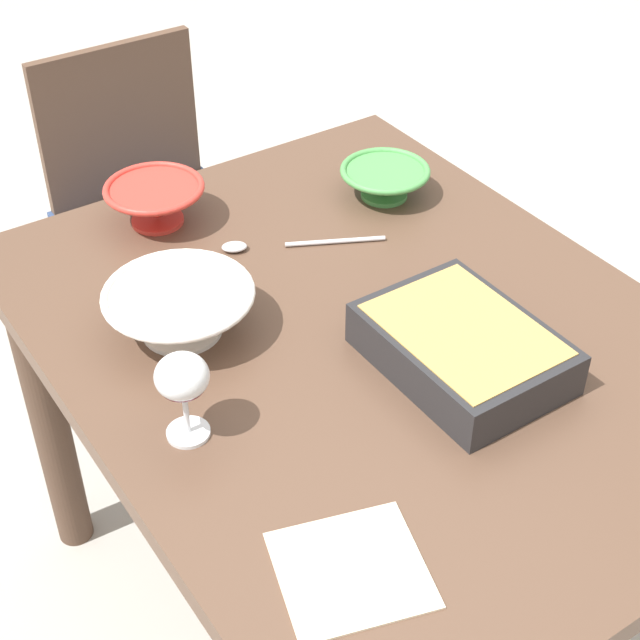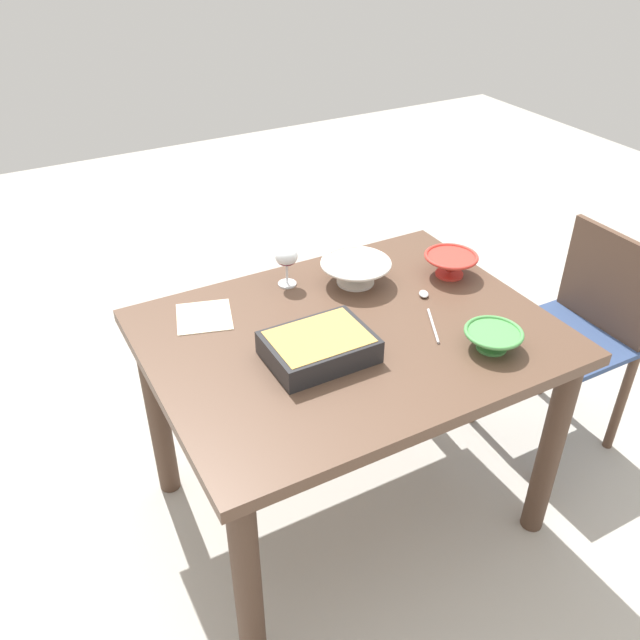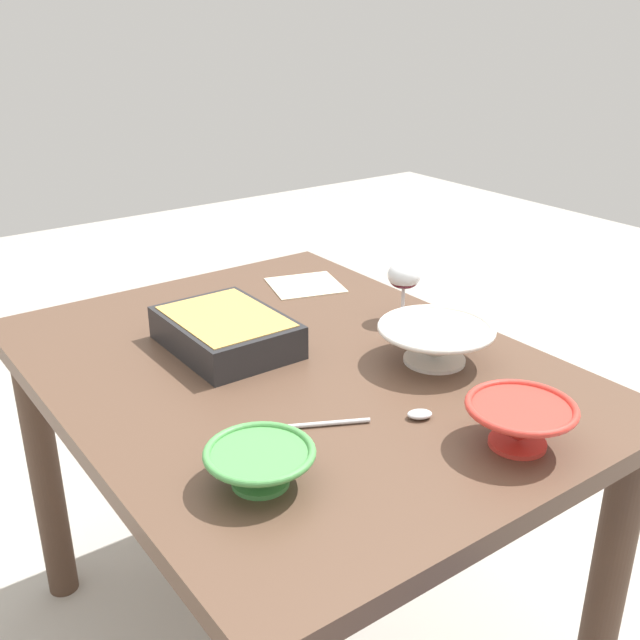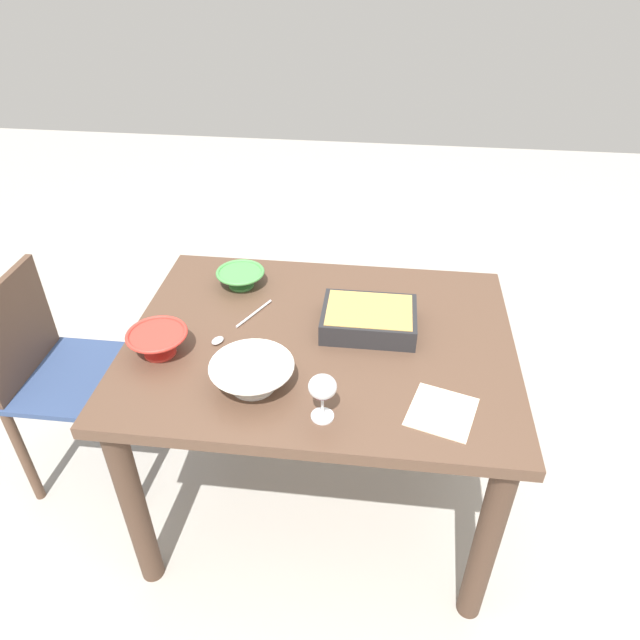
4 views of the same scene
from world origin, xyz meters
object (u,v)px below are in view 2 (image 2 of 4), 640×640
dining_table (350,364)px  casserole_dish (319,346)px  chair (575,332)px  serving_spoon (427,305)px  napkin (204,317)px  small_bowl (356,271)px  wine_glass (286,258)px  serving_bowl (493,338)px  mixing_bowl (450,264)px

dining_table → casserole_dish: 0.23m
chair → serving_spoon: 0.73m
napkin → small_bowl: bearing=-4.7°
small_bowl → napkin: small_bowl is taller
dining_table → wine_glass: wine_glass is taller
chair → serving_bowl: 0.74m
casserole_dish → serving_spoon: bearing=9.1°
wine_glass → casserole_dish: bearing=-103.8°
casserole_dish → napkin: size_ratio=1.67×
dining_table → napkin: bearing=141.8°
serving_bowl → small_bowl: bearing=106.6°
dining_table → serving_bowl: bearing=-40.6°
dining_table → casserole_dish: bearing=-154.6°
mixing_bowl → serving_bowl: size_ratio=1.07×
mixing_bowl → wine_glass: bearing=158.1°
chair → small_bowl: 0.90m
serving_spoon → chair: bearing=-4.5°
mixing_bowl → serving_spoon: 0.23m
chair → serving_spoon: (-0.67, 0.05, 0.29)m
serving_bowl → serving_spoon: serving_bowl is taller
napkin → mixing_bowl: bearing=-10.5°
napkin → wine_glass: bearing=9.9°
chair → small_bowl: size_ratio=3.59×
serving_bowl → serving_spoon: (-0.03, 0.26, -0.03)m
casserole_dish → serving_bowl: casserole_dish is taller
chair → small_bowl: (-0.78, 0.29, 0.33)m
chair → casserole_dish: chair is taller
dining_table → wine_glass: (-0.04, 0.33, 0.22)m
chair → serving_bowl: chair is taller
mixing_bowl → serving_spoon: mixing_bowl is taller
casserole_dish → serving_spoon: size_ratio=1.10×
napkin → dining_table: bearing=-38.2°
chair → mixing_bowl: (-0.48, 0.18, 0.33)m
dining_table → serving_spoon: serving_spoon is taller
dining_table → serving_bowl: (0.31, -0.27, 0.16)m
serving_bowl → napkin: (-0.66, 0.55, -0.03)m
casserole_dish → mixing_bowl: size_ratio=1.62×
dining_table → mixing_bowl: (0.46, 0.13, 0.17)m
small_bowl → mixing_bowl: bearing=-19.6°
casserole_dish → serving_bowl: (0.45, -0.20, -0.00)m
chair → casserole_dish: bearing=-179.2°
casserole_dish → serving_spoon: (0.42, 0.07, -0.03)m
wine_glass → napkin: wine_glass is taller
casserole_dish → napkin: bearing=121.2°
chair → serving_bowl: (-0.63, -0.21, 0.32)m
mixing_bowl → dining_table: bearing=-164.5°
casserole_dish → serving_spoon: casserole_dish is taller
wine_glass → napkin: 0.33m
wine_glass → serving_spoon: wine_glass is taller
chair → napkin: 1.37m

